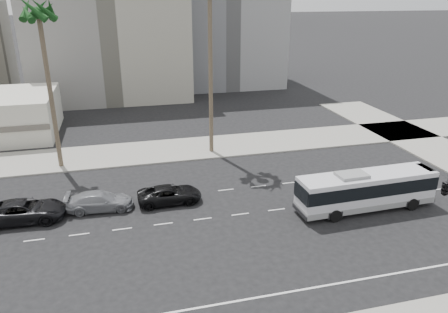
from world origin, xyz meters
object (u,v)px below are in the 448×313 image
object	(u,v)px
car_b	(100,201)
car_c	(24,211)
palm_mid	(39,17)
car_a	(170,194)
city_bus	(366,189)

from	to	relation	value
car_b	car_c	bearing A→B (deg)	98.45
car_c	palm_mid	bearing A→B (deg)	-6.16
car_a	car_c	world-z (taller)	car_c
palm_mid	car_b	bearing A→B (deg)	-68.62
city_bus	palm_mid	distance (m)	31.26
car_b	palm_mid	distance (m)	17.26
palm_mid	car_c	bearing A→B (deg)	-98.39
car_b	palm_mid	xyz separation A→B (m)	(-3.95, 10.09, 13.44)
city_bus	car_a	size ratio (longest dim) A/B	2.17
city_bus	car_a	world-z (taller)	city_bus
car_c	palm_mid	size ratio (longest dim) A/B	0.38
car_a	palm_mid	distance (m)	19.36
car_c	city_bus	bearing A→B (deg)	-97.82
city_bus	car_b	size ratio (longest dim) A/B	2.18
car_a	car_b	xyz separation A→B (m)	(-5.50, 0.12, 0.03)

